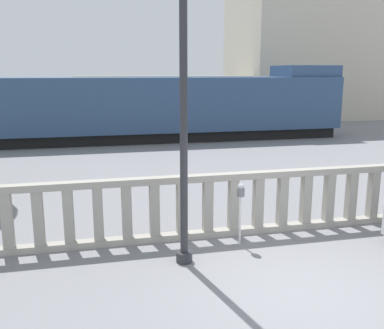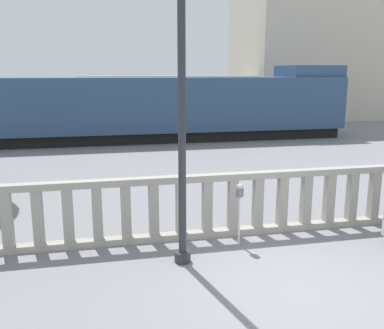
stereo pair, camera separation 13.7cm
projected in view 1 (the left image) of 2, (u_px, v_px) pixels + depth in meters
name	position (u px, v px, depth m)	size (l,w,h in m)	color
ground_plane	(297.00, 288.00, 7.10)	(160.00, 160.00, 0.00)	slate
balustrade	(246.00, 203.00, 9.34)	(15.48, 0.24, 1.39)	#9E998E
lamppost	(184.00, 116.00, 7.49)	(0.31, 0.31, 5.33)	#2D2D33
parking_meter	(241.00, 197.00, 8.63)	(0.16, 0.16, 1.32)	silver
train_near	(162.00, 107.00, 22.08)	(19.24, 3.15, 3.83)	black
train_far	(222.00, 97.00, 31.10)	(20.31, 3.16, 3.81)	black
building_block	(313.00, 12.00, 32.82)	(11.79, 8.22, 15.97)	beige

